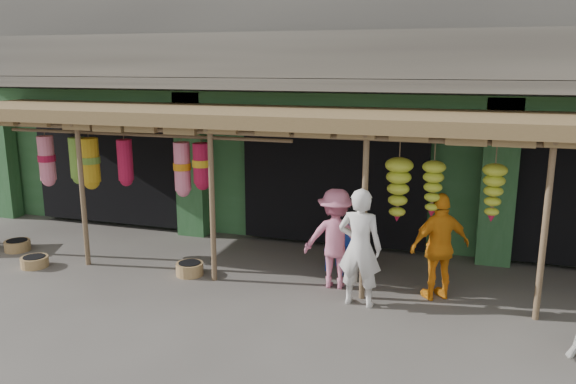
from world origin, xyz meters
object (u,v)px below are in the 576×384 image
(blue_chair, at_px, (342,244))
(person_shopper, at_px, (336,239))
(person_front, at_px, (360,248))
(person_vendor, at_px, (440,247))

(blue_chair, relative_size, person_shopper, 0.51)
(person_front, xyz_separation_m, person_shopper, (-0.49, 0.59, -0.09))
(person_front, relative_size, person_vendor, 1.08)
(blue_chair, distance_m, person_shopper, 0.87)
(person_vendor, bearing_deg, person_front, -4.79)
(person_vendor, relative_size, person_shopper, 1.03)
(person_front, bearing_deg, blue_chair, -63.84)
(blue_chair, height_order, person_shopper, person_shopper)
(blue_chair, bearing_deg, person_front, -47.99)
(blue_chair, xyz_separation_m, person_front, (0.55, -1.38, 0.44))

